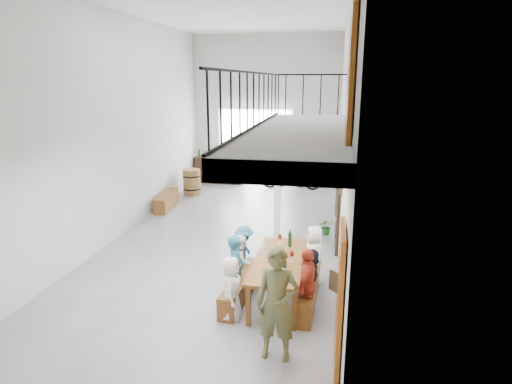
% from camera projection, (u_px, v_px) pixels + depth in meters
% --- Properties ---
extents(floor, '(12.00, 12.00, 0.00)m').
position_uv_depth(floor, '(229.00, 236.00, 10.95)').
color(floor, slate).
rests_on(floor, ground).
extents(room_walls, '(12.00, 12.00, 12.00)m').
position_uv_depth(room_walls, '(226.00, 94.00, 10.04)').
color(room_walls, silver).
rests_on(room_walls, ground).
extents(gateway_portal, '(2.80, 0.08, 2.80)m').
position_uv_depth(gateway_portal, '(255.00, 147.00, 16.31)').
color(gateway_portal, white).
rests_on(gateway_portal, ground).
extents(right_wall_decor, '(0.07, 8.28, 5.07)m').
position_uv_depth(right_wall_decor, '(340.00, 194.00, 8.26)').
color(right_wall_decor, '#924B11').
rests_on(right_wall_decor, ground).
extents(balcony, '(1.52, 5.62, 4.00)m').
position_uv_depth(balcony, '(299.00, 138.00, 6.87)').
color(balcony, silver).
rests_on(balcony, ground).
extents(tasting_table, '(0.90, 2.16, 0.79)m').
position_uv_depth(tasting_table, '(279.00, 264.00, 7.59)').
color(tasting_table, brown).
rests_on(tasting_table, ground).
extents(bench_inner, '(0.47, 1.81, 0.41)m').
position_uv_depth(bench_inner, '(242.00, 287.00, 7.80)').
color(bench_inner, brown).
rests_on(bench_inner, ground).
extents(bench_wall, '(0.34, 1.94, 0.45)m').
position_uv_depth(bench_wall, '(310.00, 290.00, 7.66)').
color(bench_wall, brown).
rests_on(bench_wall, ground).
extents(tableware, '(0.61, 1.37, 0.35)m').
position_uv_depth(tableware, '(280.00, 253.00, 7.47)').
color(tableware, black).
rests_on(tableware, tasting_table).
extents(side_bench, '(0.52, 1.66, 0.46)m').
position_uv_depth(side_bench, '(167.00, 201.00, 13.31)').
color(side_bench, brown).
rests_on(side_bench, ground).
extents(oak_barrel, '(0.61, 0.61, 0.90)m').
position_uv_depth(oak_barrel, '(192.00, 182.00, 14.76)').
color(oak_barrel, olive).
rests_on(oak_barrel, ground).
extents(serving_counter, '(1.89, 0.56, 0.99)m').
position_uv_depth(serving_counter, '(220.00, 170.00, 16.50)').
color(serving_counter, '#362212').
rests_on(serving_counter, ground).
extents(counter_bottles, '(1.64, 0.11, 0.28)m').
position_uv_depth(counter_bottles, '(219.00, 154.00, 16.31)').
color(counter_bottles, black).
rests_on(counter_bottles, serving_counter).
extents(guest_left_a, '(0.40, 0.56, 1.09)m').
position_uv_depth(guest_left_a, '(231.00, 288.00, 7.05)').
color(guest_left_a, white).
rests_on(guest_left_a, ground).
extents(guest_left_b, '(0.41, 0.52, 1.25)m').
position_uv_depth(guest_left_b, '(236.00, 269.00, 7.58)').
color(guest_left_b, '#235D77').
rests_on(guest_left_b, ground).
extents(guest_left_c, '(0.49, 0.58, 1.04)m').
position_uv_depth(guest_left_c, '(241.00, 261.00, 8.16)').
color(guest_left_c, white).
rests_on(guest_left_c, ground).
extents(guest_left_d, '(0.41, 0.70, 1.08)m').
position_uv_depth(guest_left_d, '(244.00, 251.00, 8.56)').
color(guest_left_d, '#235D77').
rests_on(guest_left_d, ground).
extents(guest_right_a, '(0.45, 0.79, 1.26)m').
position_uv_depth(guest_right_a, '(307.00, 285.00, 6.98)').
color(guest_right_a, '#B1321E').
rests_on(guest_right_a, ground).
extents(guest_right_b, '(0.31, 0.95, 1.02)m').
position_uv_depth(guest_right_b, '(310.00, 276.00, 7.58)').
color(guest_right_b, black).
rests_on(guest_right_b, ground).
extents(guest_right_c, '(0.50, 0.65, 1.19)m').
position_uv_depth(guest_right_c, '(314.00, 255.00, 8.24)').
color(guest_right_c, white).
rests_on(guest_right_c, ground).
extents(host_standing, '(0.63, 0.42, 1.69)m').
position_uv_depth(host_standing, '(277.00, 304.00, 5.97)').
color(host_standing, brown).
rests_on(host_standing, ground).
extents(potted_plant, '(0.40, 0.36, 0.42)m').
position_uv_depth(potted_plant, '(326.00, 227.00, 11.00)').
color(potted_plant, '#1E491C').
rests_on(potted_plant, ground).
extents(bicycle_near, '(1.91, 0.97, 0.96)m').
position_uv_depth(bicycle_near, '(297.00, 176.00, 15.60)').
color(bicycle_near, black).
rests_on(bicycle_near, ground).
extents(bicycle_far, '(1.89, 0.97, 1.10)m').
position_uv_depth(bicycle_far, '(286.00, 173.00, 15.65)').
color(bicycle_far, black).
rests_on(bicycle_far, ground).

